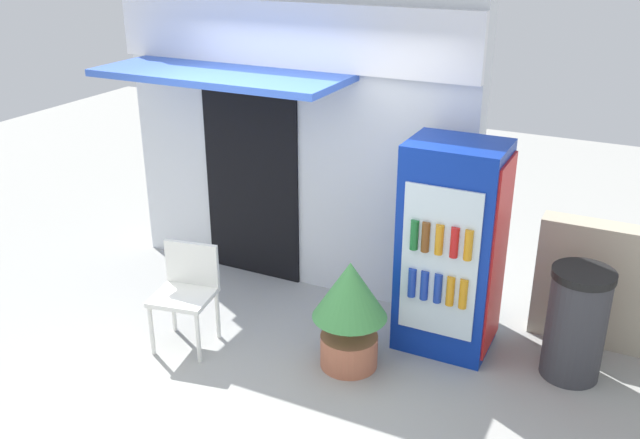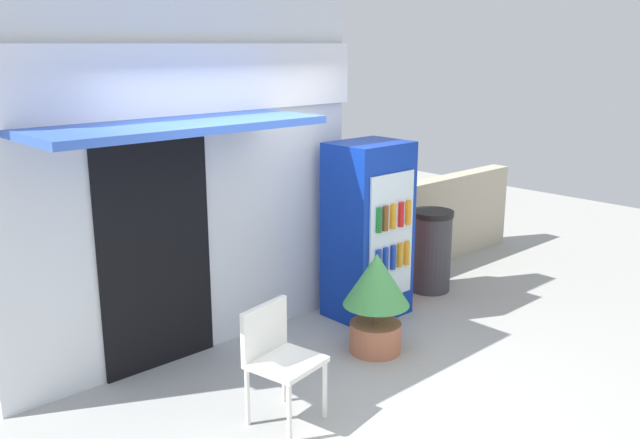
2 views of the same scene
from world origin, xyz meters
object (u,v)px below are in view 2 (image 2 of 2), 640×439
(potted_plant_near_shop, at_px, (376,294))
(trash_bin, at_px, (431,250))
(plastic_chair, at_px, (277,353))
(drink_cooler, at_px, (369,230))

(potted_plant_near_shop, relative_size, trash_bin, 1.00)
(plastic_chair, distance_m, potted_plant_near_shop, 1.37)
(drink_cooler, height_order, plastic_chair, drink_cooler)
(drink_cooler, distance_m, potted_plant_near_shop, 0.94)
(drink_cooler, relative_size, trash_bin, 1.94)
(plastic_chair, xyz_separation_m, trash_bin, (2.95, 0.92, -0.06))
(drink_cooler, bearing_deg, trash_bin, 0.13)
(potted_plant_near_shop, bearing_deg, trash_bin, 22.08)
(plastic_chair, relative_size, potted_plant_near_shop, 0.94)
(drink_cooler, xyz_separation_m, trash_bin, (1.01, 0.00, -0.42))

